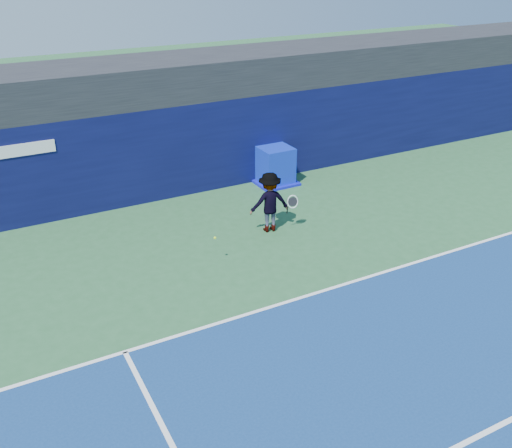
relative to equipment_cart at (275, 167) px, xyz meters
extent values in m
plane|color=#285A32|center=(-2.28, -9.58, -0.59)|extent=(80.00, 80.00, 0.00)
cube|color=white|center=(-2.28, -6.58, -0.58)|extent=(24.00, 0.10, 0.01)
cube|color=white|center=(-2.28, -11.58, -0.58)|extent=(24.00, 0.10, 0.01)
cube|color=black|center=(-2.28, 1.92, 3.01)|extent=(36.00, 3.00, 1.20)
cube|color=#090C36|center=(-2.28, 0.92, 0.91)|extent=(36.00, 1.00, 3.00)
cube|color=#0C22AF|center=(0.00, 0.00, 0.06)|extent=(1.10, 1.10, 1.30)
cube|color=#0C0EAF|center=(0.00, 0.00, -0.55)|extent=(1.37, 1.37, 0.09)
imported|color=silver|center=(-1.96, -3.12, 0.30)|extent=(1.24, 0.84, 1.78)
cylinder|color=black|center=(-1.51, -3.37, 0.06)|extent=(0.08, 0.16, 0.28)
torus|color=white|center=(-1.37, -3.42, 0.31)|extent=(0.33, 0.18, 0.32)
cylinder|color=black|center=(-1.37, -3.42, 0.31)|extent=(0.27, 0.14, 0.27)
sphere|color=#C1F31B|center=(-4.13, -4.16, 0.16)|extent=(0.07, 0.07, 0.07)
camera|label=1|loc=(-9.27, -16.06, 6.91)|focal=40.00mm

